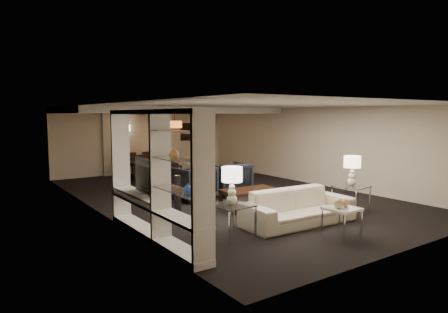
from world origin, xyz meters
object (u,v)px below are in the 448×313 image
marble_table (341,222)px  sofa (298,207)px  coffee_table (250,199)px  chair_nl (144,168)px  side_table_left (232,222)px  pendant_light (175,124)px  table_lamp_left (232,186)px  armchair_left (193,183)px  table_lamp_right (352,171)px  chair_fl (130,164)px  dining_table (152,169)px  armchair_right (230,179)px  vase_blue (188,188)px  vase_amber (174,153)px  chair_fm (145,163)px  floor_lamp (127,150)px  chair_nm (160,167)px  chair_nr (175,166)px  side_table_right (351,199)px  floor_speaker (178,197)px  television (143,177)px  chair_fr (159,162)px

marble_table → sofa: bearing=90.0°
coffee_table → chair_nl: (-0.47, 5.24, 0.21)m
coffee_table → side_table_left: bearing=-136.7°
pendant_light → table_lamp_left: (-2.41, -6.80, -0.95)m
coffee_table → armchair_left: armchair_left is taller
table_lamp_right → chair_fl: (-2.17, 8.14, -0.53)m
dining_table → chair_fl: bearing=127.2°
sofa → armchair_right: (0.60, 3.30, 0.10)m
coffee_table → vase_blue: (-2.90, -2.11, 0.90)m
vase_amber → chair_fm: vase_amber is taller
armchair_left → marble_table: size_ratio=1.79×
sofa → chair_nl: (-0.47, 6.84, 0.09)m
vase_amber → chair_fm: 8.84m
floor_lamp → chair_nm: bearing=-71.8°
pendant_light → dining_table: (-0.57, 0.69, -1.62)m
sofa → chair_fm: size_ratio=2.73×
marble_table → vase_blue: bearing=168.4°
pendant_light → dining_table: pendant_light is taller
chair_nm → chair_fm: 1.30m
chair_nr → chair_nl: bearing=-174.0°
table_lamp_left → chair_nl: table_lamp_left is taller
side_table_right → floor_speaker: 3.99m
table_lamp_left → vase_amber: (-1.20, -0.07, 0.68)m
chair_nl → dining_table: bearing=41.8°
armchair_left → floor_lamp: (0.19, 5.20, 0.49)m
chair_nl → floor_lamp: (0.06, 1.66, 0.50)m
television → vase_amber: size_ratio=6.50×
vase_amber → chair_fr: size_ratio=0.20×
floor_speaker → chair_nm: size_ratio=1.06×
sofa → chair_nr: 6.88m
chair_nr → pendant_light: bearing=-114.9°
dining_table → floor_lamp: 1.31m
side_table_right → dining_table: 7.65m
pendant_light → table_lamp_left: pendant_light is taller
sofa → chair_nl: size_ratio=2.73×
vase_amber → dining_table: 8.26m
armchair_right → chair_fm: 4.86m
coffee_table → chair_fl: size_ratio=1.50×
chair_nl → floor_lamp: size_ratio=0.47×
armchair_left → side_table_left: 3.48m
armchair_right → chair_fr: size_ratio=1.12×
television → chair_fm: bearing=-23.7°
chair_nm → floor_lamp: (-0.54, 1.66, 0.50)m
floor_speaker → sofa: bearing=-52.6°
armchair_left → chair_fm: (0.73, 4.84, -0.01)m
vase_blue → chair_fl: 9.01m
pendant_light → side_table_right: 7.06m
chair_nl → chair_fm: size_ratio=1.00×
coffee_table → chair_fr: 6.59m
side_table_left → side_table_right: (3.40, 0.00, 0.00)m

